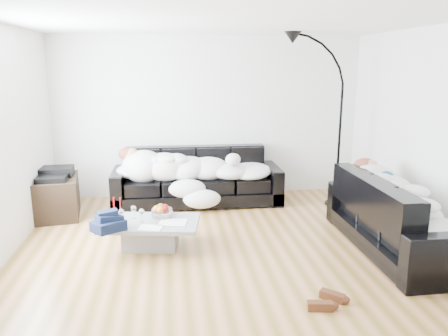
{
  "coord_description": "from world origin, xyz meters",
  "views": [
    {
      "loc": [
        -0.65,
        -4.88,
        2.14
      ],
      "look_at": [
        0.0,
        0.3,
        0.9
      ],
      "focal_mm": 35.0,
      "sensor_mm": 36.0,
      "label": 1
    }
  ],
  "objects": [
    {
      "name": "ground",
      "position": [
        0.0,
        0.0,
        0.0
      ],
      "size": [
        5.0,
        5.0,
        0.0
      ],
      "primitive_type": "plane",
      "color": "olive",
      "rests_on": "ground"
    },
    {
      "name": "wall_back",
      "position": [
        0.0,
        2.25,
        1.3
      ],
      "size": [
        5.0,
        0.02,
        2.6
      ],
      "primitive_type": "cube",
      "color": "silver",
      "rests_on": "ground"
    },
    {
      "name": "wall_right",
      "position": [
        2.5,
        0.0,
        1.3
      ],
      "size": [
        0.02,
        4.5,
        2.6
      ],
      "primitive_type": "cube",
      "color": "silver",
      "rests_on": "ground"
    },
    {
      "name": "ceiling",
      "position": [
        0.0,
        0.0,
        2.6
      ],
      "size": [
        5.0,
        5.0,
        0.0
      ],
      "primitive_type": "plane",
      "color": "white",
      "rests_on": "ground"
    },
    {
      "name": "sofa_back",
      "position": [
        -0.24,
        1.76,
        0.43
      ],
      "size": [
        2.6,
        0.9,
        0.85
      ],
      "primitive_type": "cube",
      "color": "black",
      "rests_on": "ground"
    },
    {
      "name": "sofa_right",
      "position": [
        1.97,
        -0.33,
        0.43
      ],
      "size": [
        0.91,
        2.13,
        0.86
      ],
      "primitive_type": "cube",
      "rotation": [
        0.0,
        0.0,
        1.57
      ],
      "color": "black",
      "rests_on": "ground"
    },
    {
      "name": "sleeper_back",
      "position": [
        -0.24,
        1.71,
        0.64
      ],
      "size": [
        2.2,
        0.76,
        0.44
      ],
      "primitive_type": null,
      "color": "silver",
      "rests_on": "sofa_back"
    },
    {
      "name": "sleeper_right",
      "position": [
        1.97,
        -0.33,
        0.64
      ],
      "size": [
        0.77,
        1.83,
        0.45
      ],
      "primitive_type": null,
      "rotation": [
        0.0,
        0.0,
        1.57
      ],
      "color": "silver",
      "rests_on": "sofa_right"
    },
    {
      "name": "teal_cushion",
      "position": [
        1.91,
        0.33,
        0.72
      ],
      "size": [
        0.42,
        0.38,
        0.2
      ],
      "primitive_type": "ellipsoid",
      "rotation": [
        0.0,
        0.0,
        0.24
      ],
      "color": "#0F5E6B",
      "rests_on": "sofa_right"
    },
    {
      "name": "coffee_table",
      "position": [
        -0.91,
        0.07,
        0.17
      ],
      "size": [
        1.22,
        0.83,
        0.33
      ],
      "primitive_type": "cube",
      "rotation": [
        0.0,
        0.0,
        -0.15
      ],
      "color": "#939699",
      "rests_on": "ground"
    },
    {
      "name": "fruit_bowl",
      "position": [
        -0.77,
        0.22,
        0.41
      ],
      "size": [
        0.27,
        0.27,
        0.16
      ],
      "primitive_type": "cylinder",
      "rotation": [
        0.0,
        0.0,
        -0.08
      ],
      "color": "white",
      "rests_on": "coffee_table"
    },
    {
      "name": "wine_glass_a",
      "position": [
        -1.11,
        0.21,
        0.41
      ],
      "size": [
        0.07,
        0.07,
        0.16
      ],
      "primitive_type": "cylinder",
      "rotation": [
        0.0,
        0.0,
        -0.02
      ],
      "color": "white",
      "rests_on": "coffee_table"
    },
    {
      "name": "wine_glass_b",
      "position": [
        -1.24,
        0.12,
        0.41
      ],
      "size": [
        0.07,
        0.07,
        0.15
      ],
      "primitive_type": "cylinder",
      "rotation": [
        0.0,
        0.0,
        0.17
      ],
      "color": "white",
      "rests_on": "coffee_table"
    },
    {
      "name": "wine_glass_c",
      "position": [
        -1.01,
        0.06,
        0.41
      ],
      "size": [
        0.08,
        0.08,
        0.16
      ],
      "primitive_type": "cylinder",
      "rotation": [
        0.0,
        0.0,
        -0.11
      ],
      "color": "white",
      "rests_on": "coffee_table"
    },
    {
      "name": "candle_left",
      "position": [
        -1.35,
        0.27,
        0.46
      ],
      "size": [
        0.05,
        0.05,
        0.25
      ],
      "primitive_type": "cylinder",
      "rotation": [
        0.0,
        0.0,
        -0.2
      ],
      "color": "maroon",
      "rests_on": "coffee_table"
    },
    {
      "name": "candle_right",
      "position": [
        -1.27,
        0.31,
        0.45
      ],
      "size": [
        0.05,
        0.05,
        0.23
      ],
      "primitive_type": "cylinder",
      "rotation": [
        0.0,
        0.0,
        0.25
      ],
      "color": "maroon",
      "rests_on": "coffee_table"
    },
    {
      "name": "newspaper_a",
      "position": [
        -0.64,
        -0.01,
        0.34
      ],
      "size": [
        0.36,
        0.3,
        0.01
      ],
      "primitive_type": "cube",
      "rotation": [
        0.0,
        0.0,
        -0.2
      ],
      "color": "silver",
      "rests_on": "coffee_table"
    },
    {
      "name": "newspaper_b",
      "position": [
        -0.9,
        -0.15,
        0.34
      ],
      "size": [
        0.3,
        0.25,
        0.01
      ],
      "primitive_type": "cube",
      "rotation": [
        0.0,
        0.0,
        -0.27
      ],
      "color": "silver",
      "rests_on": "coffee_table"
    },
    {
      "name": "navy_jacket",
      "position": [
        -1.34,
        -0.13,
        0.5
      ],
      "size": [
        0.42,
        0.39,
        0.18
      ],
      "primitive_type": null,
      "rotation": [
        0.0,
        0.0,
        0.31
      ],
      "color": "black",
      "rests_on": "coffee_table"
    },
    {
      "name": "shoes",
      "position": [
        0.72,
        -1.44,
        0.04
      ],
      "size": [
        0.46,
        0.4,
        0.09
      ],
      "primitive_type": null,
      "rotation": [
        0.0,
        0.0,
        -0.35
      ],
      "color": "#472311",
      "rests_on": "ground"
    },
    {
      "name": "av_cabinet",
      "position": [
        -2.28,
        1.38,
        0.29
      ],
      "size": [
        0.69,
        0.91,
        0.57
      ],
      "primitive_type": "cube",
      "rotation": [
        0.0,
        0.0,
        0.15
      ],
      "color": "black",
      "rests_on": "ground"
    },
    {
      "name": "stereo",
      "position": [
        -2.28,
        1.38,
        0.64
      ],
      "size": [
        0.45,
        0.35,
        0.13
      ],
      "primitive_type": "cube",
      "rotation": [
        0.0,
        0.0,
        0.03
      ],
      "color": "black",
      "rests_on": "av_cabinet"
    },
    {
      "name": "floor_lamp",
      "position": [
        1.91,
        1.4,
        1.14
      ],
      "size": [
        0.88,
        0.48,
        2.28
      ],
      "primitive_type": null,
      "rotation": [
        0.0,
        0.0,
        0.19
      ],
      "color": "black",
      "rests_on": "ground"
    }
  ]
}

